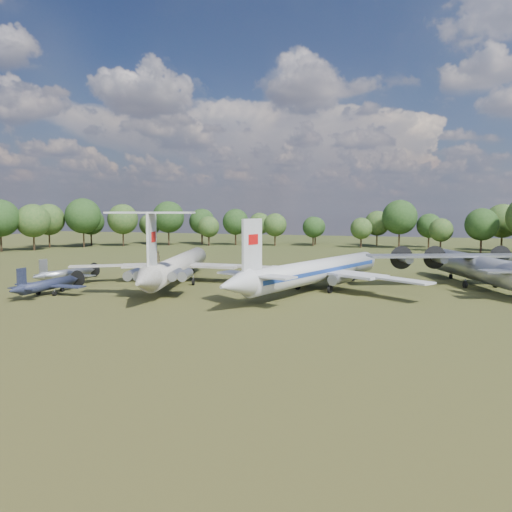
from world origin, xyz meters
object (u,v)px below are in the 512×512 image
(an12_transport, at_px, (478,271))
(small_prop_west, at_px, (48,287))
(il62_airliner, at_px, (179,269))
(tu104_jet, at_px, (317,275))
(small_prop_northwest, at_px, (67,276))
(person_on_il62, at_px, (158,257))

(an12_transport, height_order, small_prop_west, an12_transport)
(il62_airliner, xyz_separation_m, tu104_jet, (22.18, -0.02, 0.01))
(il62_airliner, bearing_deg, small_prop_west, -143.44)
(tu104_jet, relative_size, small_prop_west, 3.11)
(tu104_jet, relative_size, small_prop_northwest, 3.23)
(il62_airliner, bearing_deg, small_prop_northwest, 178.30)
(tu104_jet, xyz_separation_m, small_prop_west, (-34.50, -15.13, -1.19))
(small_prop_northwest, height_order, person_on_il62, person_on_il62)
(tu104_jet, xyz_separation_m, person_on_il62, (-19.08, -12.13, 3.11))
(person_on_il62, bearing_deg, an12_transport, -165.94)
(an12_transport, distance_m, person_on_il62, 47.52)
(small_prop_west, bearing_deg, person_on_il62, 11.07)
(small_prop_west, xyz_separation_m, small_prop_northwest, (-5.78, 11.09, -0.04))
(an12_transport, xyz_separation_m, person_on_il62, (-41.52, -22.92, 2.95))
(il62_airliner, xyz_separation_m, an12_transport, (44.62, 10.78, 0.17))
(an12_transport, bearing_deg, tu104_jet, -175.50)
(il62_airliner, bearing_deg, tu104_jet, -14.36)
(tu104_jet, xyz_separation_m, an12_transport, (22.43, 10.80, 0.16))
(small_prop_west, bearing_deg, tu104_jet, 23.73)
(an12_transport, bearing_deg, il62_airliner, 172.39)
(tu104_jet, distance_m, an12_transport, 24.90)
(an12_transport, xyz_separation_m, small_prop_west, (-56.93, -25.93, -1.35))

